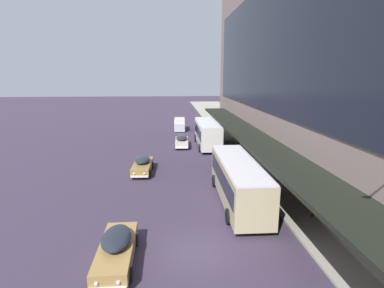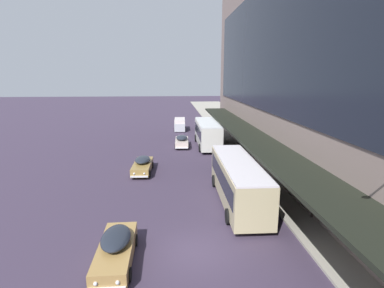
{
  "view_description": "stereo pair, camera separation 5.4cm",
  "coord_description": "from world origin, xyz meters",
  "px_view_note": "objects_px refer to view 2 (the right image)",
  "views": [
    {
      "loc": [
        -1.23,
        -14.1,
        9.17
      ],
      "look_at": [
        1.11,
        16.53,
        2.06
      ],
      "focal_mm": 28.0,
      "sensor_mm": 36.0,
      "label": 1
    },
    {
      "loc": [
        -1.18,
        -14.1,
        9.17
      ],
      "look_at": [
        1.11,
        16.53,
        2.06
      ],
      "focal_mm": 28.0,
      "sensor_mm": 36.0,
      "label": 2
    }
  ],
  "objects_px": {
    "transit_bus_kerbside_front": "(208,132)",
    "pedestrian_at_kerb": "(314,202)",
    "fire_hydrant": "(247,159)",
    "sedan_lead_mid": "(116,248)",
    "vw_van": "(180,124)",
    "sedan_trailing_mid": "(143,165)",
    "sedan_oncoming_rear": "(182,141)",
    "transit_bus_kerbside_rear": "(238,179)"
  },
  "relations": [
    {
      "from": "transit_bus_kerbside_rear",
      "to": "fire_hydrant",
      "type": "relative_size",
      "value": 14.38
    },
    {
      "from": "transit_bus_kerbside_rear",
      "to": "vw_van",
      "type": "height_order",
      "value": "transit_bus_kerbside_rear"
    },
    {
      "from": "transit_bus_kerbside_front",
      "to": "pedestrian_at_kerb",
      "type": "distance_m",
      "value": 21.1
    },
    {
      "from": "sedan_lead_mid",
      "to": "vw_van",
      "type": "xyz_separation_m",
      "value": [
        4.45,
        36.59,
        0.35
      ]
    },
    {
      "from": "fire_hydrant",
      "to": "vw_van",
      "type": "bearing_deg",
      "value": 107.59
    },
    {
      "from": "sedan_lead_mid",
      "to": "sedan_trailing_mid",
      "type": "height_order",
      "value": "sedan_lead_mid"
    },
    {
      "from": "sedan_trailing_mid",
      "to": "sedan_lead_mid",
      "type": "bearing_deg",
      "value": -90.37
    },
    {
      "from": "sedan_oncoming_rear",
      "to": "sedan_trailing_mid",
      "type": "xyz_separation_m",
      "value": [
        -4.2,
        -10.19,
        -0.03
      ]
    },
    {
      "from": "transit_bus_kerbside_rear",
      "to": "fire_hydrant",
      "type": "height_order",
      "value": "transit_bus_kerbside_rear"
    },
    {
      "from": "transit_bus_kerbside_front",
      "to": "pedestrian_at_kerb",
      "type": "xyz_separation_m",
      "value": [
        4.3,
        -20.65,
        -0.7
      ]
    },
    {
      "from": "sedan_oncoming_rear",
      "to": "vw_van",
      "type": "bearing_deg",
      "value": 89.26
    },
    {
      "from": "sedan_lead_mid",
      "to": "sedan_oncoming_rear",
      "type": "bearing_deg",
      "value": 80.04
    },
    {
      "from": "transit_bus_kerbside_front",
      "to": "sedan_trailing_mid",
      "type": "distance_m",
      "value": 12.72
    },
    {
      "from": "vw_van",
      "to": "pedestrian_at_kerb",
      "type": "xyz_separation_m",
      "value": [
        7.52,
        -32.84,
        0.08
      ]
    },
    {
      "from": "sedan_trailing_mid",
      "to": "pedestrian_at_kerb",
      "type": "height_order",
      "value": "pedestrian_at_kerb"
    },
    {
      "from": "transit_bus_kerbside_front",
      "to": "sedan_lead_mid",
      "type": "relative_size",
      "value": 1.85
    },
    {
      "from": "transit_bus_kerbside_front",
      "to": "fire_hydrant",
      "type": "relative_size",
      "value": 13.06
    },
    {
      "from": "fire_hydrant",
      "to": "pedestrian_at_kerb",
      "type": "bearing_deg",
      "value": -84.93
    },
    {
      "from": "sedan_trailing_mid",
      "to": "sedan_oncoming_rear",
      "type": "bearing_deg",
      "value": 67.61
    },
    {
      "from": "sedan_oncoming_rear",
      "to": "transit_bus_kerbside_front",
      "type": "bearing_deg",
      "value": -0.61
    },
    {
      "from": "transit_bus_kerbside_rear",
      "to": "pedestrian_at_kerb",
      "type": "height_order",
      "value": "transit_bus_kerbside_rear"
    },
    {
      "from": "sedan_trailing_mid",
      "to": "vw_van",
      "type": "height_order",
      "value": "vw_van"
    },
    {
      "from": "transit_bus_kerbside_front",
      "to": "sedan_trailing_mid",
      "type": "relative_size",
      "value": 1.9
    },
    {
      "from": "transit_bus_kerbside_rear",
      "to": "sedan_trailing_mid",
      "type": "distance_m",
      "value": 10.83
    },
    {
      "from": "transit_bus_kerbside_front",
      "to": "sedan_lead_mid",
      "type": "bearing_deg",
      "value": -107.44
    },
    {
      "from": "sedan_oncoming_rear",
      "to": "transit_bus_kerbside_rear",
      "type": "bearing_deg",
      "value": -79.46
    },
    {
      "from": "sedan_trailing_mid",
      "to": "fire_hydrant",
      "type": "xyz_separation_m",
      "value": [
        10.75,
        2.17,
        -0.24
      ]
    },
    {
      "from": "transit_bus_kerbside_front",
      "to": "pedestrian_at_kerb",
      "type": "relative_size",
      "value": 4.92
    },
    {
      "from": "transit_bus_kerbside_rear",
      "to": "pedestrian_at_kerb",
      "type": "relative_size",
      "value": 5.42
    },
    {
      "from": "transit_bus_kerbside_rear",
      "to": "fire_hydrant",
      "type": "distance_m",
      "value": 10.47
    },
    {
      "from": "fire_hydrant",
      "to": "transit_bus_kerbside_rear",
      "type": "bearing_deg",
      "value": -108.07
    },
    {
      "from": "transit_bus_kerbside_front",
      "to": "transit_bus_kerbside_rear",
      "type": "relative_size",
      "value": 0.91
    },
    {
      "from": "transit_bus_kerbside_rear",
      "to": "sedan_oncoming_rear",
      "type": "bearing_deg",
      "value": 100.54
    },
    {
      "from": "sedan_trailing_mid",
      "to": "fire_hydrant",
      "type": "bearing_deg",
      "value": 11.42
    },
    {
      "from": "sedan_trailing_mid",
      "to": "fire_hydrant",
      "type": "relative_size",
      "value": 6.88
    },
    {
      "from": "pedestrian_at_kerb",
      "to": "sedan_oncoming_rear",
      "type": "bearing_deg",
      "value": 110.36
    },
    {
      "from": "vw_van",
      "to": "sedan_oncoming_rear",
      "type": "bearing_deg",
      "value": -90.74
    },
    {
      "from": "sedan_lead_mid",
      "to": "sedan_trailing_mid",
      "type": "xyz_separation_m",
      "value": [
        0.09,
        14.25,
        -0.02
      ]
    },
    {
      "from": "vw_van",
      "to": "fire_hydrant",
      "type": "relative_size",
      "value": 6.59
    },
    {
      "from": "sedan_trailing_mid",
      "to": "transit_bus_kerbside_front",
      "type": "bearing_deg",
      "value": 53.28
    },
    {
      "from": "vw_van",
      "to": "pedestrian_at_kerb",
      "type": "bearing_deg",
      "value": -77.1
    },
    {
      "from": "sedan_oncoming_rear",
      "to": "fire_hydrant",
      "type": "relative_size",
      "value": 6.48
    }
  ]
}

